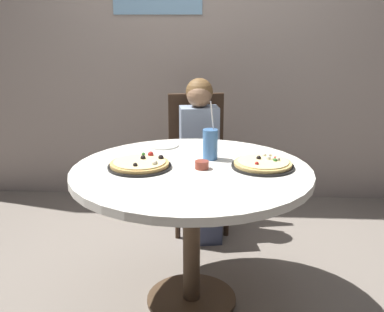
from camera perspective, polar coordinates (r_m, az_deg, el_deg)
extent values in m
plane|color=slate|center=(2.64, -0.06, -17.19)|extent=(8.00, 8.00, 0.00)
cube|color=#A8998E|center=(3.83, 1.38, 16.25)|extent=(5.20, 0.12, 2.90)
cylinder|color=silver|center=(2.32, -0.07, -2.01)|extent=(1.20, 1.20, 0.04)
cylinder|color=#4C3826|center=(2.46, -0.07, -10.10)|extent=(0.09, 0.09, 0.69)
cylinder|color=#4C3826|center=(2.64, -0.06, -17.01)|extent=(0.48, 0.48, 0.02)
cube|color=#382619|center=(3.31, 0.87, -1.77)|extent=(0.46, 0.46, 0.04)
cube|color=#382619|center=(3.41, 0.48, 3.33)|extent=(0.40, 0.11, 0.52)
cylinder|color=#382619|center=(3.21, -1.77, -6.65)|extent=(0.04, 0.04, 0.41)
cylinder|color=#382619|center=(3.26, 4.24, -6.35)|extent=(0.04, 0.04, 0.41)
cylinder|color=#382619|center=(3.52, -2.27, -4.49)|extent=(0.04, 0.04, 0.41)
cylinder|color=#382619|center=(3.57, 3.20, -4.25)|extent=(0.04, 0.04, 0.41)
cube|color=#3F4766|center=(3.23, 1.17, -6.11)|extent=(0.29, 0.36, 0.45)
cube|color=#8C9EB7|center=(3.22, 0.87, 2.18)|extent=(0.28, 0.20, 0.44)
sphere|color=#997051|center=(3.16, 0.89, 7.45)|extent=(0.17, 0.17, 0.17)
sphere|color=brown|center=(3.18, 0.85, 7.87)|extent=(0.18, 0.18, 0.18)
cylinder|color=black|center=(2.34, -6.41, -1.28)|extent=(0.32, 0.32, 0.01)
cylinder|color=tan|center=(2.34, -6.42, -0.95)|extent=(0.29, 0.29, 0.02)
cylinder|color=beige|center=(2.33, -6.43, -0.70)|extent=(0.26, 0.26, 0.01)
sphere|color=black|center=(2.36, -3.82, -0.18)|extent=(0.03, 0.03, 0.03)
sphere|color=black|center=(2.26, -6.95, -1.09)|extent=(0.02, 0.02, 0.02)
sphere|color=beige|center=(2.27, -4.63, -0.89)|extent=(0.02, 0.02, 0.02)
sphere|color=#387F33|center=(2.44, -5.96, 0.23)|extent=(0.02, 0.02, 0.02)
sphere|color=black|center=(2.28, -4.49, -0.86)|extent=(0.02, 0.02, 0.02)
sphere|color=black|center=(2.37, -6.00, -0.21)|extent=(0.03, 0.03, 0.03)
sphere|color=#B2231E|center=(2.42, -5.08, 0.22)|extent=(0.03, 0.03, 0.03)
cylinder|color=black|center=(2.36, 8.63, -1.24)|extent=(0.31, 0.31, 0.01)
cylinder|color=#D8B266|center=(2.35, 8.64, -0.92)|extent=(0.29, 0.29, 0.02)
cylinder|color=beige|center=(2.35, 8.65, -0.66)|extent=(0.26, 0.26, 0.01)
sphere|color=beige|center=(2.38, 9.37, -0.25)|extent=(0.03, 0.03, 0.03)
sphere|color=beige|center=(2.38, 9.92, -0.33)|extent=(0.02, 0.02, 0.02)
sphere|color=beige|center=(2.37, 10.42, -0.41)|extent=(0.02, 0.02, 0.02)
sphere|color=black|center=(2.38, 8.15, -0.23)|extent=(0.02, 0.02, 0.02)
sphere|color=beige|center=(2.44, 8.85, 0.13)|extent=(0.02, 0.02, 0.02)
sphere|color=#B2231E|center=(2.37, 10.14, -0.35)|extent=(0.03, 0.03, 0.03)
sphere|color=#387F33|center=(2.36, 10.12, -0.51)|extent=(0.02, 0.02, 0.02)
sphere|color=beige|center=(2.44, 9.48, 0.13)|extent=(0.02, 0.02, 0.02)
sphere|color=#B2231E|center=(2.29, 7.92, -0.91)|extent=(0.02, 0.02, 0.02)
cylinder|color=#3F72B2|center=(2.45, 2.23, 1.43)|extent=(0.08, 0.08, 0.16)
cylinder|color=white|center=(2.42, 2.55, 4.13)|extent=(0.03, 0.01, 0.22)
cylinder|color=brown|center=(2.30, 1.20, -1.12)|extent=(0.07, 0.07, 0.04)
cylinder|color=white|center=(2.72, -3.59, 1.30)|extent=(0.18, 0.18, 0.01)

